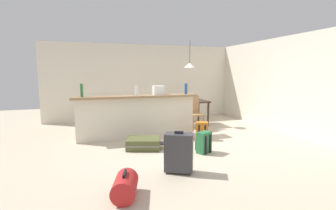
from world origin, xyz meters
The scene contains 17 objects.
ground_plane centered at (0.00, 0.00, -0.03)m, with size 13.00×13.00×0.05m, color beige.
wall_back centered at (0.00, 3.05, 1.25)m, with size 6.60×0.10×2.50m, color silver.
wall_right centered at (3.05, 0.30, 1.25)m, with size 0.10×6.00×2.50m, color silver.
partition_half_wall centered at (-0.77, 0.58, 0.49)m, with size 2.80×0.20×0.99m, color silver.
bar_countertop centered at (-0.77, 0.58, 1.01)m, with size 2.96×0.40×0.05m, color #93704C.
bottle_green centered at (-2.00, 0.61, 1.18)m, with size 0.06×0.06×0.29m, color #2D6B38.
bottle_white centered at (-0.79, 0.52, 1.16)m, with size 0.07×0.07×0.24m, color silver.
bottle_blue centered at (0.48, 0.57, 1.17)m, with size 0.08×0.08×0.27m, color #284C89.
grocery_bag centered at (-0.23, 0.61, 1.15)m, with size 0.26×0.18×0.22m, color silver.
dining_table centered at (0.97, 1.59, 0.65)m, with size 1.10×0.80×0.74m.
dining_chair_near_partition centered at (0.90, 1.01, 0.52)m, with size 0.44×0.44×0.93m.
pendant_lamp centered at (0.98, 1.57, 1.78)m, with size 0.34×0.34×0.83m.
suitcase_flat_olive centered at (-0.79, -0.28, 0.11)m, with size 0.89×0.68×0.22m.
suitcase_upright_charcoal centered at (-0.51, -1.65, 0.33)m, with size 0.50×0.41×0.67m.
duffel_bag_red centered at (-1.43, -2.19, 0.15)m, with size 0.42×0.54×0.34m.
backpack_green centered at (0.28, -0.89, 0.20)m, with size 0.33×0.32×0.42m.
backpack_orange centered at (0.67, 0.00, 0.20)m, with size 0.33×0.31×0.42m.
Camera 1 is at (-1.79, -5.15, 1.58)m, focal length 26.15 mm.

